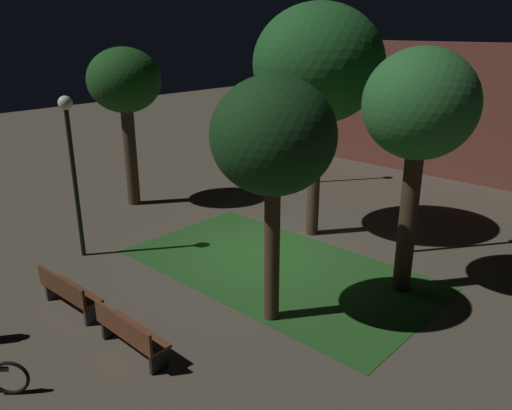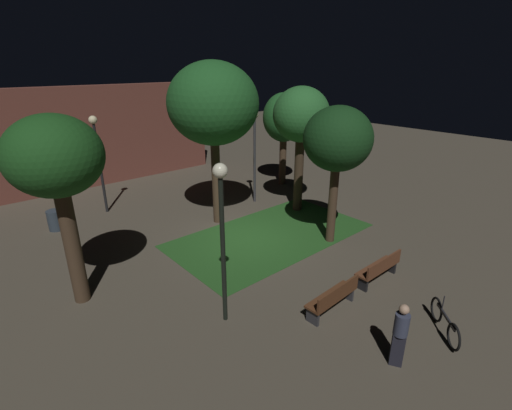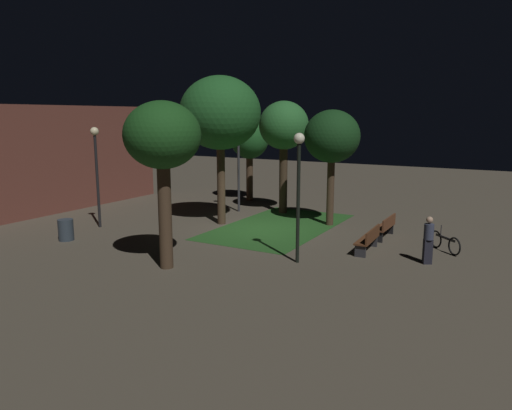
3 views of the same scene
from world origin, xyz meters
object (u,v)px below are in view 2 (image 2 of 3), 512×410
Objects in this scene: trash_bin at (55,220)px; bench_corner at (380,268)px; bicycle at (445,322)px; pedestrian at (400,334)px; bench_path_side at (334,297)px; lamp_post_plaza_west at (97,148)px; tree_back_right at (284,119)px; lamp_post_near_wall at (255,141)px; tree_back_left at (301,117)px; tree_near_wall at (213,105)px; tree_lawn_side at (338,141)px; lamp_post_plaza_east at (222,218)px; tree_tall_center at (55,161)px.

bench_corner is at bearing -59.01° from trash_bin.
pedestrian is (-1.86, 0.28, 0.51)m from bicycle.
bench_path_side is 1.13× the size of pedestrian.
lamp_post_plaza_west is 14.56m from bicycle.
lamp_post_near_wall is (-3.10, -1.15, -0.63)m from tree_back_right.
tree_back_left is 3.93m from tree_near_wall.
bench_path_side is 12.08m from tree_back_right.
tree_near_wall is (1.27, 7.20, 4.46)m from bench_path_side.
bench_path_side is 0.35× the size of tree_lawn_side.
bench_corner is (2.32, -0.00, 0.00)m from bench_path_side.
bench_corner is at bearing -118.14° from tree_back_right.
bench_path_side is 8.55m from tree_back_left.
tree_lawn_side is 6.07× the size of trash_bin.
trash_bin is (-11.46, 1.76, -3.23)m from tree_back_right.
lamp_post_plaza_west is at bearing 110.27° from bench_corner.
lamp_post_near_wall is (0.66, 5.20, -0.89)m from tree_lawn_side.
bench_path_side is 2.14× the size of trash_bin.
tree_lawn_side is 6.99m from pedestrian.
tree_back_left is at bearing 29.48° from lamp_post_plaza_east.
bicycle is (6.44, -7.58, -3.81)m from tree_tall_center.
lamp_post_plaza_east is 3.43× the size of bicycle.
tree_back_left is 8.98m from lamp_post_plaza_west.
lamp_post_plaza_west is (-6.85, 5.66, -1.29)m from tree_back_left.
lamp_post_near_wall is at bearing 17.14° from tree_tall_center.
tree_near_wall is 8.05m from trash_bin.
pedestrian reaches higher than bench_path_side.
lamp_post_plaza_west is (3.09, 6.34, -1.16)m from tree_tall_center.
pedestrian is (-3.90, -4.93, -3.07)m from tree_lawn_side.
lamp_post_near_wall is (9.14, 2.82, -1.13)m from tree_tall_center.
tree_lawn_side is at bearing -115.51° from tree_back_left.
bench_path_side is 0.28× the size of tree_near_wall.
bench_path_side is 11.95m from lamp_post_plaza_west.
tree_near_wall is (-5.94, -1.96, 1.29)m from tree_back_right.
tree_tall_center is at bearing -162.03° from tree_back_right.
lamp_post_plaza_west is 13.89m from pedestrian.
lamp_post_plaza_east reaches higher than bench_path_side.
bicycle is at bearing -111.42° from tree_lawn_side.
trash_bin is 14.47m from bicycle.
bicycle is at bearing -47.01° from lamp_post_plaza_east.
lamp_post_near_wall reaches higher than lamp_post_plaza_east.
lamp_post_plaza_east is 6.21m from bicycle.
lamp_post_near_wall is at bearing 75.44° from bicycle.
tree_lawn_side is 1.17× the size of lamp_post_plaza_west.
tree_near_wall is at bearing -33.99° from trash_bin.
tree_back_left reaches higher than tree_back_right.
lamp_post_near_wall is at bearing 82.76° from tree_lawn_side.
tree_back_left is 1.09× the size of tree_lawn_side.
tree_lawn_side is (1.13, 2.80, 3.43)m from bench_corner.
lamp_post_near_wall is at bearing 43.86° from lamp_post_plaza_east.
tree_lawn_side is 4.07× the size of bicycle.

